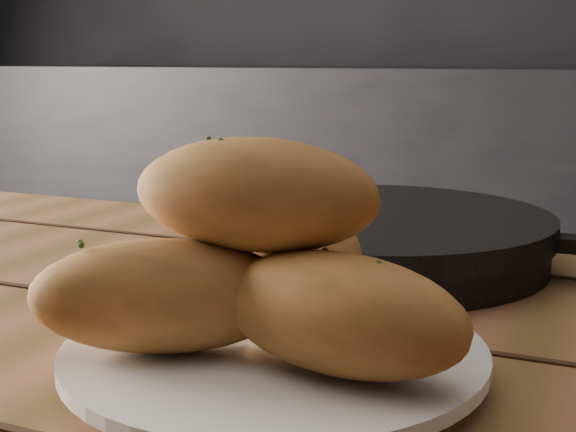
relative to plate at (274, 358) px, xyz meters
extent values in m
cube|color=black|center=(-0.40, 1.96, -0.31)|extent=(2.80, 0.60, 0.90)
cube|color=brown|center=(0.02, -0.02, -0.03)|extent=(1.49, 0.90, 0.04)
cylinder|color=white|center=(0.00, 0.00, 0.00)|extent=(0.22, 0.22, 0.01)
cylinder|color=white|center=(0.00, 0.00, 0.00)|extent=(0.25, 0.25, 0.01)
ellipsoid|color=#C07335|center=(-0.05, -0.03, 0.04)|extent=(0.16, 0.13, 0.06)
ellipsoid|color=#C07335|center=(0.05, -0.02, 0.04)|extent=(0.15, 0.09, 0.06)
ellipsoid|color=#C07335|center=(0.00, 0.05, 0.04)|extent=(0.07, 0.14, 0.06)
ellipsoid|color=#C07335|center=(-0.01, 0.00, 0.10)|extent=(0.15, 0.08, 0.06)
cylinder|color=black|center=(-0.03, 0.27, 0.01)|extent=(0.31, 0.31, 0.03)
cylinder|color=black|center=(-0.03, 0.27, 0.03)|extent=(0.32, 0.32, 0.02)
camera|label=1|loc=(0.18, -0.40, 0.17)|focal=50.00mm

